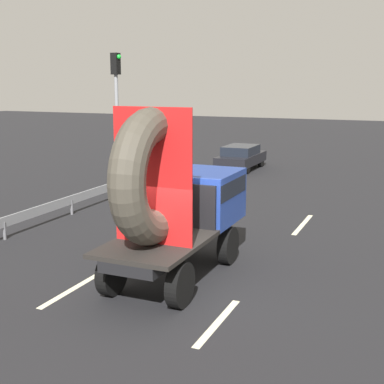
# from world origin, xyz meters

# --- Properties ---
(ground_plane) EXTENTS (120.00, 120.00, 0.00)m
(ground_plane) POSITION_xyz_m (0.00, 0.00, 0.00)
(ground_plane) COLOR black
(flatbed_truck) EXTENTS (2.02, 5.16, 4.24)m
(flatbed_truck) POSITION_xyz_m (-0.32, 0.81, 2.02)
(flatbed_truck) COLOR black
(flatbed_truck) RESTS_ON ground_plane
(distant_sedan) EXTENTS (1.75, 4.08, 1.33)m
(distant_sedan) POSITION_xyz_m (-4.06, 17.19, 0.71)
(distant_sedan) COLOR black
(distant_sedan) RESTS_ON ground_plane
(traffic_light) EXTENTS (0.42, 0.36, 5.97)m
(traffic_light) POSITION_xyz_m (-7.21, 9.47, 3.88)
(traffic_light) COLOR gray
(traffic_light) RESTS_ON ground_plane
(guardrail) EXTENTS (0.10, 13.72, 0.71)m
(guardrail) POSITION_xyz_m (-6.50, 6.68, 0.53)
(guardrail) COLOR gray
(guardrail) RESTS_ON ground_plane
(lane_dash_left_near) EXTENTS (0.16, 2.31, 0.01)m
(lane_dash_left_near) POSITION_xyz_m (-2.19, -1.02, 0.00)
(lane_dash_left_near) COLOR beige
(lane_dash_left_near) RESTS_ON ground_plane
(lane_dash_left_far) EXTENTS (0.16, 2.63, 0.01)m
(lane_dash_left_far) POSITION_xyz_m (-2.19, 6.69, 0.00)
(lane_dash_left_far) COLOR beige
(lane_dash_left_far) RESTS_ON ground_plane
(lane_dash_right_near) EXTENTS (0.16, 2.33, 0.01)m
(lane_dash_right_near) POSITION_xyz_m (1.55, -1.25, 0.00)
(lane_dash_right_near) COLOR beige
(lane_dash_right_near) RESTS_ON ground_plane
(lane_dash_right_far) EXTENTS (0.16, 2.77, 0.01)m
(lane_dash_right_far) POSITION_xyz_m (1.55, 6.93, 0.00)
(lane_dash_right_far) COLOR beige
(lane_dash_right_far) RESTS_ON ground_plane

